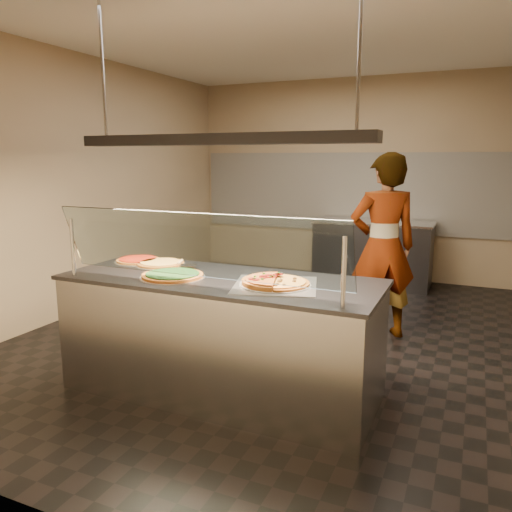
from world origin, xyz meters
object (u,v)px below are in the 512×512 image
at_px(pizza_cheese, 161,263).
at_px(worker, 383,247).
at_px(half_pizza_sausage, 290,284).
at_px(pizza_spatula, 184,263).
at_px(sneeze_guard, 196,246).
at_px(half_pizza_pepperoni, 261,279).
at_px(pizza_tomato, 138,260).
at_px(heat_lamp_housing, 218,139).
at_px(prep_table, 373,253).
at_px(pizza_spinach, 173,275).
at_px(perforated_tray, 275,285).
at_px(serving_counter, 221,336).

bearing_deg(pizza_cheese, worker, 45.52).
relative_size(half_pizza_sausage, pizza_spatula, 2.22).
xyz_separation_m(sneeze_guard, half_pizza_pepperoni, (0.36, 0.29, -0.26)).
relative_size(pizza_tomato, heat_lamp_housing, 0.17).
xyz_separation_m(half_pizza_pepperoni, prep_table, (0.05, 4.02, -0.50)).
distance_m(pizza_spatula, worker, 2.09).
xyz_separation_m(pizza_spinach, pizza_cheese, (-0.34, 0.34, -0.00)).
relative_size(sneeze_guard, perforated_tray, 3.06).
xyz_separation_m(perforated_tray, pizza_spatula, (-0.93, 0.28, 0.02)).
bearing_deg(worker, half_pizza_sausage, 51.97).
bearing_deg(pizza_tomato, sneeze_guard, -32.29).
height_order(half_pizza_pepperoni, pizza_spatula, half_pizza_pepperoni).
distance_m(serving_counter, half_pizza_pepperoni, 0.62).
distance_m(serving_counter, heat_lamp_housing, 1.48).
bearing_deg(prep_table, pizza_spinach, -100.24).
distance_m(half_pizza_sausage, pizza_tomato, 1.55).
relative_size(worker, heat_lamp_housing, 0.82).
bearing_deg(prep_table, worker, -77.12).
xyz_separation_m(half_pizza_sausage, pizza_cheese, (-1.26, 0.26, -0.01)).
relative_size(sneeze_guard, pizza_cheese, 5.23).
bearing_deg(half_pizza_pepperoni, pizza_cheese, 165.91).
height_order(pizza_cheese, heat_lamp_housing, heat_lamp_housing).
bearing_deg(heat_lamp_housing, half_pizza_pepperoni, -8.23).
height_order(pizza_tomato, worker, worker).
xyz_separation_m(serving_counter, pizza_spinach, (-0.33, -0.14, 0.48)).
relative_size(perforated_tray, pizza_tomato, 1.79).
height_order(sneeze_guard, half_pizza_sausage, sneeze_guard).
distance_m(pizza_cheese, pizza_tomato, 0.27).
distance_m(pizza_spinach, prep_table, 4.19).
bearing_deg(pizza_tomato, pizza_spatula, -2.49).
bearing_deg(serving_counter, heat_lamp_housing, -89.10).
bearing_deg(pizza_spinach, pizza_tomato, 147.60).
bearing_deg(pizza_cheese, prep_table, 73.95).
xyz_separation_m(serving_counter, pizza_tomato, (-0.93, 0.25, 0.48)).
relative_size(half_pizza_pepperoni, pizza_spatula, 2.22).
xyz_separation_m(serving_counter, half_pizza_pepperoni, (0.36, -0.05, 0.50)).
relative_size(half_pizza_pepperoni, prep_table, 0.32).
distance_m(half_pizza_pepperoni, pizza_cheese, 1.06).
bearing_deg(heat_lamp_housing, prep_table, 84.07).
bearing_deg(pizza_tomato, pizza_cheese, -8.60).
xyz_separation_m(pizza_spinach, prep_table, (0.74, 4.10, -0.48)).
bearing_deg(perforated_tray, pizza_cheese, 167.24).
bearing_deg(pizza_cheese, heat_lamp_housing, -17.12).
bearing_deg(heat_lamp_housing, half_pizza_sausage, -5.44).
height_order(sneeze_guard, heat_lamp_housing, heat_lamp_housing).
distance_m(pizza_tomato, worker, 2.41).
bearing_deg(heat_lamp_housing, pizza_cheese, 162.88).
height_order(half_pizza_pepperoni, half_pizza_sausage, half_pizza_pepperoni).
bearing_deg(sneeze_guard, heat_lamp_housing, 90.00).
xyz_separation_m(worker, heat_lamp_housing, (-0.90, -1.81, 1.01)).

